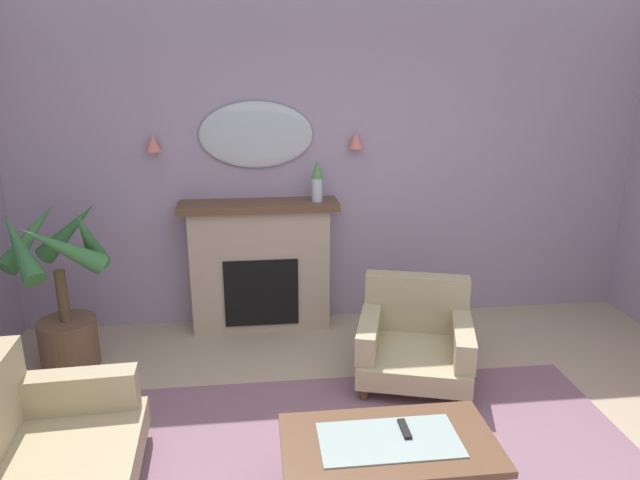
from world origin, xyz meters
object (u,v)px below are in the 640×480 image
object	(u,v)px
wall_sconce_left	(153,143)
tv_remote	(405,429)
potted_plant_tall_palm	(61,290)
fireplace	(261,267)
coffee_table	(389,450)
mantel_vase_left	(317,180)
wall_sconce_right	(356,140)
armchair_near_fireplace	(415,337)
wall_mirror	(256,135)

from	to	relation	value
wall_sconce_left	tv_remote	size ratio (longest dim) A/B	0.88
wall_sconce_left	potted_plant_tall_palm	size ratio (longest dim) A/B	0.10
fireplace	coffee_table	distance (m)	2.43
wall_sconce_left	potted_plant_tall_palm	world-z (taller)	wall_sconce_left
mantel_vase_left	wall_sconce_left	xyz separation A→B (m)	(-1.35, 0.12, 0.31)
wall_sconce_right	armchair_near_fireplace	size ratio (longest dim) A/B	0.14
coffee_table	armchair_near_fireplace	xyz separation A→B (m)	(0.53, 1.38, -0.08)
fireplace	tv_remote	world-z (taller)	fireplace
fireplace	potted_plant_tall_palm	xyz separation A→B (m)	(-1.52, -0.53, 0.07)
wall_sconce_left	wall_mirror	bearing A→B (deg)	3.37
wall_sconce_right	coffee_table	size ratio (longest dim) A/B	0.13
coffee_table	potted_plant_tall_palm	distance (m)	2.80
fireplace	potted_plant_tall_palm	size ratio (longest dim) A/B	1.02
wall_mirror	wall_sconce_right	bearing A→B (deg)	-3.37
potted_plant_tall_palm	wall_mirror	bearing A→B (deg)	23.92
wall_sconce_right	mantel_vase_left	bearing A→B (deg)	-161.08
wall_sconce_right	coffee_table	bearing A→B (deg)	-95.63
mantel_vase_left	coffee_table	world-z (taller)	mantel_vase_left
wall_sconce_left	coffee_table	xyz separation A→B (m)	(1.46, -2.43, -1.28)
wall_mirror	potted_plant_tall_palm	world-z (taller)	wall_mirror
mantel_vase_left	armchair_near_fireplace	bearing A→B (deg)	-55.56
fireplace	wall_mirror	size ratio (longest dim) A/B	1.42
coffee_table	tv_remote	size ratio (longest dim) A/B	6.88
fireplace	wall_sconce_right	size ratio (longest dim) A/B	9.71
wall_mirror	armchair_near_fireplace	xyz separation A→B (m)	(1.14, -1.10, -1.40)
fireplace	tv_remote	size ratio (longest dim) A/B	8.50
wall_sconce_left	armchair_near_fireplace	xyz separation A→B (m)	(1.99, -1.05, -1.35)
tv_remote	wall_sconce_left	bearing A→B (deg)	123.33
wall_sconce_right	potted_plant_tall_palm	bearing A→B (deg)	-165.26
wall_mirror	tv_remote	world-z (taller)	wall_mirror
fireplace	potted_plant_tall_palm	distance (m)	1.61
mantel_vase_left	wall_sconce_left	size ratio (longest dim) A/B	2.58
armchair_near_fireplace	potted_plant_tall_palm	xyz separation A→B (m)	(-2.66, 0.43, 0.34)
wall_mirror	tv_remote	xyz separation A→B (m)	(0.71, -2.42, -1.26)
fireplace	armchair_near_fireplace	size ratio (longest dim) A/B	1.34
tv_remote	wall_sconce_right	bearing A→B (deg)	86.54
armchair_near_fireplace	coffee_table	bearing A→B (deg)	-111.01
fireplace	wall_mirror	world-z (taller)	wall_mirror
wall_sconce_left	armchair_near_fireplace	bearing A→B (deg)	-27.89
mantel_vase_left	armchair_near_fireplace	distance (m)	1.54
fireplace	armchair_near_fireplace	bearing A→B (deg)	-40.15
wall_sconce_right	armchair_near_fireplace	bearing A→B (deg)	-74.61
wall_mirror	potted_plant_tall_palm	bearing A→B (deg)	-156.08
coffee_table	potted_plant_tall_palm	size ratio (longest dim) A/B	0.82
fireplace	mantel_vase_left	size ratio (longest dim) A/B	3.77
wall_sconce_left	wall_sconce_right	xyz separation A→B (m)	(1.70, 0.00, 0.00)
armchair_near_fireplace	potted_plant_tall_palm	bearing A→B (deg)	170.78
coffee_table	wall_mirror	bearing A→B (deg)	103.82
fireplace	tv_remote	xyz separation A→B (m)	(0.71, -2.28, -0.12)
wall_sconce_left	potted_plant_tall_palm	distance (m)	1.37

